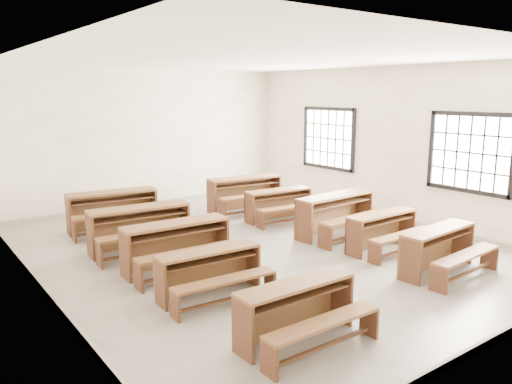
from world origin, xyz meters
TOP-DOWN VIEW (x-y plane):
  - room at (0.09, 0.00)m, footprint 8.50×8.50m
  - desk_set_0 at (-1.58, -2.91)m, footprint 1.44×0.75m
  - desk_set_1 at (-1.72, -1.32)m, footprint 1.45×0.81m
  - desk_set_2 at (-1.59, -0.16)m, footprint 1.68×0.92m
  - desk_set_3 at (-1.66, 1.06)m, footprint 1.76×1.02m
  - desk_set_4 at (-1.54, 2.63)m, footprint 1.80×1.08m
  - desk_set_5 at (1.52, -2.58)m, footprint 1.54×0.87m
  - desk_set_6 at (1.71, -1.37)m, footprint 1.45×0.77m
  - desk_set_7 at (1.74, -0.23)m, footprint 1.77×0.99m
  - desk_set_8 at (1.56, 1.28)m, footprint 1.53×0.90m
  - desk_set_9 at (1.50, 2.43)m, footprint 1.81×1.07m

SIDE VIEW (x-z plane):
  - desk_set_1 at x=-1.72m, z-range 0.05..0.69m
  - desk_set_0 at x=-1.58m, z-range 0.05..0.70m
  - desk_set_6 at x=1.71m, z-range 0.05..0.70m
  - desk_set_8 at x=1.56m, z-range 0.05..0.71m
  - desk_set_5 at x=1.52m, z-range 0.06..0.73m
  - desk_set_2 at x=-1.59m, z-range 0.06..0.80m
  - desk_set_3 at x=-1.66m, z-range 0.06..0.83m
  - desk_set_4 at x=-1.54m, z-range 0.06..0.83m
  - desk_set_7 at x=1.74m, z-range 0.06..0.84m
  - desk_set_9 at x=1.50m, z-range 0.06..0.84m
  - room at x=0.09m, z-range 0.54..3.74m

